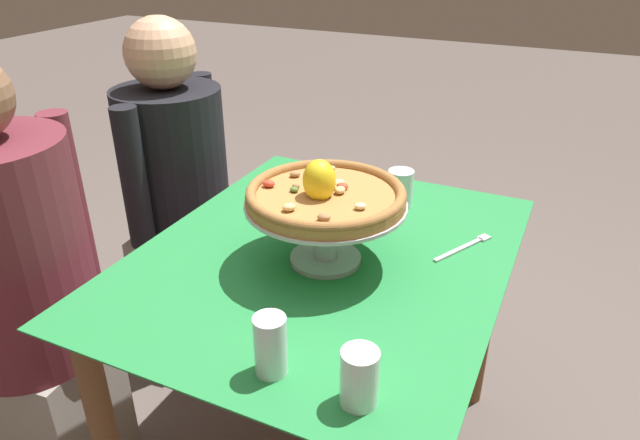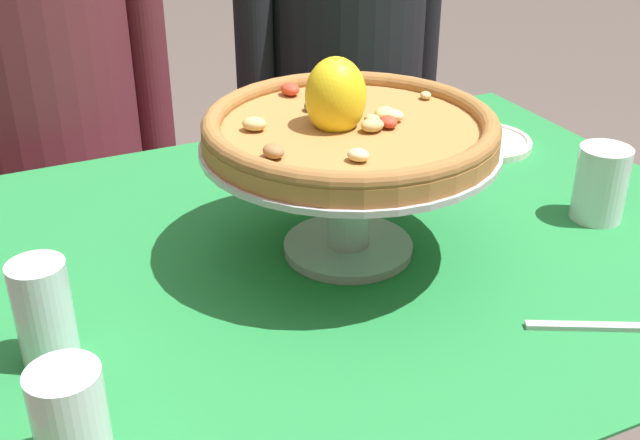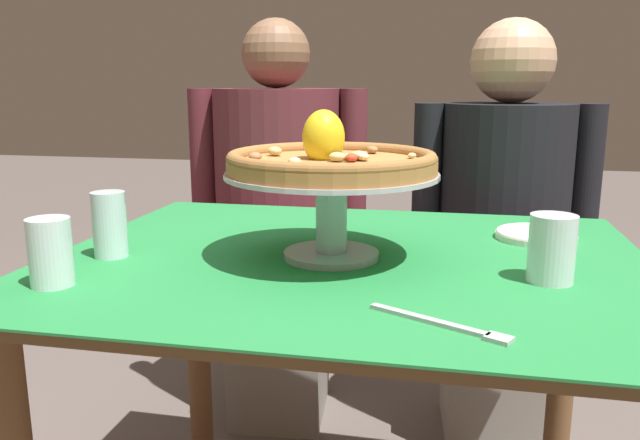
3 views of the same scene
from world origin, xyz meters
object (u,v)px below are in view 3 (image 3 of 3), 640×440
pizza (331,160)px  water_glass_side_left (110,229)px  diner_right (501,242)px  pizza_stand (331,199)px  water_glass_front_left (51,257)px  diner_left (278,229)px  water_glass_side_right (551,253)px  side_plate (536,235)px  dinner_fork (445,325)px

pizza → water_glass_side_left: size_ratio=3.09×
pizza → diner_right: 0.87m
pizza_stand → pizza: bearing=145.8°
water_glass_front_left → diner_left: diner_left is taller
water_glass_front_left → pizza_stand: bearing=31.6°
pizza_stand → water_glass_side_left: size_ratio=3.17×
pizza_stand → water_glass_side_right: size_ratio=3.48×
side_plate → pizza: bearing=-149.8°
pizza → side_plate: pizza is taller
water_glass_front_left → side_plate: 0.91m
water_glass_side_right → diner_left: diner_left is taller
diner_right → water_glass_side_right: bearing=-89.3°
water_glass_front_left → dinner_fork: size_ratio=0.57×
pizza → dinner_fork: pizza is taller
pizza → water_glass_side_right: bearing=-10.3°
water_glass_front_left → water_glass_side_right: water_glass_side_right is taller
water_glass_front_left → diner_left: size_ratio=0.09×
pizza_stand → side_plate: size_ratio=2.35×
pizza_stand → diner_right: diner_right is taller
pizza_stand → diner_right: bearing=64.0°
water_glass_side_right → diner_left: 1.05m
pizza_stand → water_glass_side_left: 0.40m
water_glass_side_right → dinner_fork: (-0.16, -0.23, -0.04)m
pizza_stand → water_glass_side_left: bearing=-169.6°
water_glass_front_left → diner_right: diner_right is taller
dinner_fork → water_glass_side_right: bearing=54.9°
pizza_stand → diner_right: size_ratio=0.31×
pizza → diner_right: (0.36, 0.73, -0.31)m
side_plate → diner_left: size_ratio=0.13×
water_glass_side_left → water_glass_side_right: 0.76m
pizza_stand → dinner_fork: (0.21, -0.29, -0.11)m
pizza → water_glass_front_left: size_ratio=3.43×
water_glass_front_left → diner_right: (0.75, 0.97, -0.18)m
pizza_stand → water_glass_front_left: 0.47m
diner_right → side_plate: bearing=-87.4°
water_glass_front_left → water_glass_side_right: (0.76, 0.18, 0.00)m
dinner_fork → water_glass_side_left: bearing=159.8°
diner_right → diner_left: bearing=-179.3°
water_glass_side_left → water_glass_side_right: (0.76, 0.01, -0.00)m
water_glass_front_left → dinner_fork: bearing=-4.7°
pizza → diner_right: size_ratio=0.30×
water_glass_side_left → water_glass_side_right: size_ratio=1.10×
side_plate → water_glass_side_left: bearing=-159.1°
water_glass_side_right → side_plate: size_ratio=0.68×
water_glass_side_right → diner_left: bearing=130.3°
water_glass_side_right → dinner_fork: 0.28m
water_glass_front_left → dinner_fork: (0.60, -0.05, -0.04)m
dinner_fork → water_glass_front_left: bearing=175.3°
water_glass_front_left → diner_left: (0.09, 0.97, -0.17)m
pizza → water_glass_side_left: 0.42m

